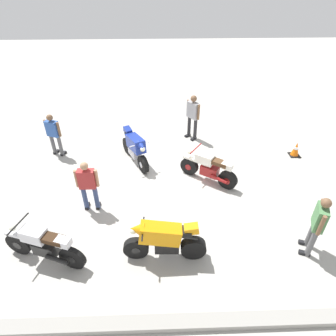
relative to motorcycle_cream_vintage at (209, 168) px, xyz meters
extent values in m
plane|color=#ADAAA3|center=(1.00, -0.08, -0.49)|extent=(40.00, 40.00, 0.00)
cube|color=gray|center=(1.00, 4.52, -0.41)|extent=(14.00, 0.30, 0.15)
cylinder|color=black|center=(0.56, -0.40, -0.19)|extent=(0.58, 0.47, 0.60)
cylinder|color=black|center=(-0.55, 0.38, -0.19)|extent=(0.58, 0.47, 0.60)
cylinder|color=maroon|center=(0.56, -0.40, -0.19)|extent=(0.28, 0.27, 0.21)
cylinder|color=maroon|center=(-0.55, 0.38, -0.19)|extent=(0.28, 0.27, 0.21)
cube|color=maroon|center=(-0.03, 0.02, -0.09)|extent=(0.62, 0.55, 0.32)
cube|color=white|center=(0.13, -0.10, 0.31)|extent=(0.64, 0.58, 0.30)
cube|color=white|center=(0.56, -0.40, 0.14)|extent=(0.45, 0.38, 0.08)
cube|color=#4C331E|center=(-0.24, 0.16, 0.33)|extent=(0.64, 0.56, 0.12)
cube|color=white|center=(-0.48, 0.33, 0.31)|extent=(0.39, 0.36, 0.18)
cylinder|color=maroon|center=(-0.26, 0.39, -0.14)|extent=(0.52, 0.41, 0.16)
cylinder|color=maroon|center=(0.40, -0.28, 0.56)|extent=(0.43, 0.59, 0.04)
sphere|color=silver|center=(0.58, -0.41, 0.36)|extent=(0.16, 0.16, 0.16)
cylinder|color=black|center=(2.07, -0.55, -0.19)|extent=(0.40, 0.61, 0.60)
cylinder|color=black|center=(2.66, -1.76, -0.19)|extent=(0.46, 0.64, 0.60)
cylinder|color=silver|center=(2.07, -0.55, -0.19)|extent=(0.25, 0.27, 0.21)
cylinder|color=silver|center=(2.66, -1.76, -0.19)|extent=(0.25, 0.27, 0.21)
cube|color=silver|center=(2.39, -1.20, -0.09)|extent=(0.49, 0.63, 0.32)
cube|color=navy|center=(2.32, -1.06, 0.31)|extent=(0.75, 1.05, 0.57)
cone|color=navy|center=(2.10, -0.59, 0.46)|extent=(0.46, 0.47, 0.39)
cube|color=black|center=(2.50, -1.42, 0.38)|extent=(0.49, 0.65, 0.12)
cube|color=navy|center=(2.62, -1.69, 0.46)|extent=(0.35, 0.41, 0.23)
cylinder|color=silver|center=(2.68, -1.62, 0.28)|extent=(0.25, 0.40, 0.17)
cylinder|color=silver|center=(2.53, -1.68, 0.28)|extent=(0.25, 0.40, 0.17)
cylinder|color=silver|center=(2.16, -0.72, 0.48)|extent=(0.65, 0.34, 0.04)
sphere|color=silver|center=(2.06, -0.52, 0.41)|extent=(0.16, 0.16, 0.16)
cylinder|color=black|center=(4.92, 2.66, -0.17)|extent=(0.65, 0.31, 0.64)
cylinder|color=black|center=(3.54, 3.12, -0.17)|extent=(0.65, 0.31, 0.64)
cylinder|color=black|center=(4.92, 2.66, -0.17)|extent=(0.26, 0.20, 0.22)
cylinder|color=black|center=(3.54, 3.12, -0.17)|extent=(0.26, 0.20, 0.22)
cube|color=black|center=(4.19, 2.91, -0.07)|extent=(0.62, 0.44, 0.32)
cube|color=silver|center=(4.38, 2.84, 0.33)|extent=(0.63, 0.48, 0.30)
cube|color=silver|center=(4.92, 2.66, 0.18)|extent=(0.47, 0.29, 0.08)
cube|color=#382314|center=(3.95, 2.98, 0.35)|extent=(0.65, 0.43, 0.12)
cube|color=silver|center=(3.66, 3.08, 0.33)|extent=(0.37, 0.31, 0.18)
cylinder|color=black|center=(3.86, 3.19, -0.12)|extent=(0.56, 0.28, 0.16)
cylinder|color=black|center=(4.69, 2.74, 0.58)|extent=(0.25, 0.68, 0.04)
sphere|color=silver|center=(4.90, 2.67, 0.38)|extent=(0.16, 0.16, 0.16)
cylinder|color=black|center=(2.12, 2.87, -0.19)|extent=(0.60, 0.17, 0.60)
cylinder|color=black|center=(0.77, 2.91, -0.19)|extent=(0.61, 0.24, 0.60)
cylinder|color=black|center=(2.12, 2.87, -0.19)|extent=(0.21, 0.19, 0.21)
cylinder|color=black|center=(0.77, 2.91, -0.19)|extent=(0.21, 0.19, 0.21)
cube|color=black|center=(1.40, 2.89, -0.09)|extent=(0.57, 0.29, 0.32)
cube|color=orange|center=(1.55, 2.89, 0.31)|extent=(1.00, 0.38, 0.57)
cone|color=orange|center=(2.07, 2.87, 0.46)|extent=(0.36, 0.35, 0.39)
cube|color=black|center=(1.15, 2.90, 0.38)|extent=(0.61, 0.27, 0.12)
cube|color=orange|center=(0.85, 2.91, 0.46)|extent=(0.35, 0.23, 0.23)
cylinder|color=black|center=(0.90, 2.82, 0.28)|extent=(0.40, 0.10, 0.17)
cylinder|color=black|center=(0.90, 2.98, 0.28)|extent=(0.40, 0.10, 0.17)
cylinder|color=black|center=(1.93, 2.88, 0.48)|extent=(0.05, 0.70, 0.04)
sphere|color=silver|center=(2.15, 2.87, 0.41)|extent=(0.16, 0.16, 0.16)
cylinder|color=#59595B|center=(-2.11, 2.67, -0.07)|extent=(0.17, 0.17, 0.83)
cube|color=black|center=(-2.05, 2.64, -0.45)|extent=(0.28, 0.19, 0.08)
cylinder|color=#59595B|center=(-1.99, 2.97, -0.07)|extent=(0.17, 0.17, 0.83)
cube|color=black|center=(-1.93, 2.95, -0.45)|extent=(0.28, 0.19, 0.08)
cube|color=#4C7F4C|center=(-2.05, 2.82, 0.63)|extent=(0.37, 0.51, 0.59)
cylinder|color=brown|center=(-2.15, 2.56, 0.65)|extent=(0.12, 0.12, 0.55)
cylinder|color=brown|center=(-1.95, 3.08, 0.65)|extent=(0.12, 0.12, 0.55)
sphere|color=brown|center=(-2.05, 2.82, 1.07)|extent=(0.22, 0.22, 0.22)
cylinder|color=#262628|center=(0.34, -2.90, -0.05)|extent=(0.18, 0.18, 0.87)
cube|color=black|center=(0.39, -2.86, -0.45)|extent=(0.27, 0.24, 0.08)
cylinder|color=#262628|center=(0.13, -2.63, -0.05)|extent=(0.18, 0.18, 0.87)
cube|color=black|center=(0.18, -2.59, -0.45)|extent=(0.27, 0.24, 0.08)
cube|color=#99999E|center=(0.24, -2.76, 0.69)|extent=(0.47, 0.52, 0.62)
cylinder|color=brown|center=(0.42, -2.99, 0.71)|extent=(0.13, 0.13, 0.58)
cylinder|color=brown|center=(0.06, -2.53, 0.71)|extent=(0.13, 0.13, 0.58)
sphere|color=brown|center=(0.24, -2.76, 1.15)|extent=(0.24, 0.24, 0.24)
cylinder|color=#59595B|center=(5.06, -1.65, -0.10)|extent=(0.17, 0.17, 0.78)
cube|color=black|center=(5.03, -1.70, -0.45)|extent=(0.19, 0.28, 0.08)
cylinder|color=#59595B|center=(5.35, -1.76, -0.10)|extent=(0.17, 0.17, 0.78)
cube|color=black|center=(5.32, -1.82, -0.45)|extent=(0.19, 0.28, 0.08)
cube|color=#3359A5|center=(5.20, -1.70, 0.57)|extent=(0.49, 0.37, 0.56)
cylinder|color=brown|center=(4.95, -1.61, 0.59)|extent=(0.12, 0.12, 0.52)
cylinder|color=brown|center=(5.45, -1.80, 0.59)|extent=(0.12, 0.12, 0.52)
sphere|color=brown|center=(5.20, -1.70, 0.99)|extent=(0.21, 0.21, 0.21)
cylinder|color=#384772|center=(3.32, 1.17, -0.09)|extent=(0.13, 0.13, 0.79)
cube|color=black|center=(3.32, 1.11, -0.45)|extent=(0.10, 0.26, 0.08)
cylinder|color=#384772|center=(3.63, 1.17, -0.09)|extent=(0.13, 0.13, 0.79)
cube|color=black|center=(3.63, 1.11, -0.45)|extent=(0.10, 0.26, 0.08)
cube|color=#B23333|center=(3.48, 1.17, 0.58)|extent=(0.45, 0.22, 0.56)
cylinder|color=tan|center=(3.21, 1.17, 0.60)|extent=(0.09, 0.09, 0.53)
cylinder|color=tan|center=(3.75, 1.17, 0.60)|extent=(0.09, 0.09, 0.53)
sphere|color=tan|center=(3.48, 1.17, 1.00)|extent=(0.21, 0.21, 0.21)
cube|color=black|center=(-3.36, -1.36, -0.47)|extent=(0.36, 0.36, 0.03)
cone|color=orange|center=(-3.36, -1.36, -0.21)|extent=(0.28, 0.28, 0.50)
cylinder|color=white|center=(-3.36, -1.36, -0.17)|extent=(0.19, 0.19, 0.08)
camera|label=1|loc=(1.52, 7.34, 5.37)|focal=31.21mm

